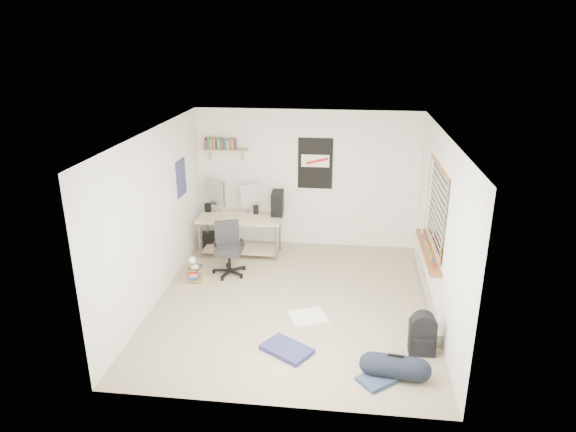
# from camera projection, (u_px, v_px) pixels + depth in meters

# --- Properties ---
(floor) EXTENTS (4.00, 4.50, 0.01)m
(floor) POSITION_uv_depth(u_px,v_px,m) (293.00, 302.00, 7.58)
(floor) COLOR gray
(floor) RESTS_ON ground
(ceiling) EXTENTS (4.00, 4.50, 0.01)m
(ceiling) POSITION_uv_depth(u_px,v_px,m) (294.00, 133.00, 6.73)
(ceiling) COLOR white
(ceiling) RESTS_ON ground
(back_wall) EXTENTS (4.00, 0.01, 2.50)m
(back_wall) POSITION_uv_depth(u_px,v_px,m) (307.00, 179.00, 9.26)
(back_wall) COLOR silver
(back_wall) RESTS_ON ground
(left_wall) EXTENTS (0.01, 4.50, 2.50)m
(left_wall) POSITION_uv_depth(u_px,v_px,m) (155.00, 217.00, 7.38)
(left_wall) COLOR silver
(left_wall) RESTS_ON ground
(right_wall) EXTENTS (0.01, 4.50, 2.50)m
(right_wall) POSITION_uv_depth(u_px,v_px,m) (440.00, 229.00, 6.93)
(right_wall) COLOR silver
(right_wall) RESTS_ON ground
(desk) EXTENTS (1.60, 1.16, 0.67)m
(desk) POSITION_uv_depth(u_px,v_px,m) (240.00, 235.00, 9.10)
(desk) COLOR tan
(desk) RESTS_ON floor
(monitor_left) EXTENTS (0.43, 0.32, 0.48)m
(monitor_left) POSITION_uv_depth(u_px,v_px,m) (216.00, 200.00, 9.21)
(monitor_left) COLOR #ACABB1
(monitor_left) RESTS_ON desk
(monitor_right) EXTENTS (0.38, 0.22, 0.41)m
(monitor_right) POSITION_uv_depth(u_px,v_px,m) (251.00, 203.00, 9.15)
(monitor_right) COLOR #A2A3A7
(monitor_right) RESTS_ON desk
(pc_tower) EXTENTS (0.22, 0.43, 0.44)m
(pc_tower) POSITION_uv_depth(u_px,v_px,m) (277.00, 204.00, 9.09)
(pc_tower) COLOR black
(pc_tower) RESTS_ON desk
(keyboard) EXTENTS (0.39, 0.21, 0.02)m
(keyboard) POSITION_uv_depth(u_px,v_px,m) (238.00, 215.00, 9.16)
(keyboard) COLOR black
(keyboard) RESTS_ON desk
(speaker_left) EXTENTS (0.11, 0.11, 0.18)m
(speaker_left) POSITION_uv_depth(u_px,v_px,m) (208.00, 208.00, 9.25)
(speaker_left) COLOR black
(speaker_left) RESTS_ON desk
(speaker_right) EXTENTS (0.09, 0.09, 0.18)m
(speaker_right) POSITION_uv_depth(u_px,v_px,m) (256.00, 211.00, 9.14)
(speaker_right) COLOR black
(speaker_right) RESTS_ON desk
(office_chair) EXTENTS (0.74, 0.74, 0.87)m
(office_chair) POSITION_uv_depth(u_px,v_px,m) (229.00, 246.00, 8.30)
(office_chair) COLOR #27272A
(office_chair) RESTS_ON floor
(wall_shelf) EXTENTS (0.80, 0.22, 0.24)m
(wall_shelf) POSITION_uv_depth(u_px,v_px,m) (226.00, 150.00, 9.14)
(wall_shelf) COLOR tan
(wall_shelf) RESTS_ON back_wall
(poster_back_wall) EXTENTS (0.62, 0.03, 0.92)m
(poster_back_wall) POSITION_uv_depth(u_px,v_px,m) (315.00, 164.00, 9.12)
(poster_back_wall) COLOR black
(poster_back_wall) RESTS_ON back_wall
(poster_left_wall) EXTENTS (0.02, 0.42, 0.60)m
(poster_left_wall) POSITION_uv_depth(u_px,v_px,m) (181.00, 178.00, 8.41)
(poster_left_wall) COLOR navy
(poster_left_wall) RESTS_ON left_wall
(window) EXTENTS (0.10, 1.50, 1.26)m
(window) POSITION_uv_depth(u_px,v_px,m) (434.00, 208.00, 7.15)
(window) COLOR brown
(window) RESTS_ON right_wall
(baseboard_heater) EXTENTS (0.08, 2.50, 0.18)m
(baseboard_heater) POSITION_uv_depth(u_px,v_px,m) (426.00, 294.00, 7.61)
(baseboard_heater) COLOR #B7B2A8
(baseboard_heater) RESTS_ON floor
(backpack) EXTENTS (0.33, 0.26, 0.43)m
(backpack) POSITION_uv_depth(u_px,v_px,m) (422.00, 337.00, 6.35)
(backpack) COLOR black
(backpack) RESTS_ON floor
(duffel_bag) EXTENTS (0.31, 0.31, 0.55)m
(duffel_bag) POSITION_uv_depth(u_px,v_px,m) (395.00, 367.00, 5.89)
(duffel_bag) COLOR black
(duffel_bag) RESTS_ON floor
(tshirt) EXTENTS (0.63, 0.59, 0.04)m
(tshirt) POSITION_uv_depth(u_px,v_px,m) (308.00, 317.00, 7.14)
(tshirt) COLOR silver
(tshirt) RESTS_ON floor
(jeans_a) EXTENTS (0.71, 0.65, 0.07)m
(jeans_a) POSITION_uv_depth(u_px,v_px,m) (287.00, 350.00, 6.40)
(jeans_a) COLOR navy
(jeans_a) RESTS_ON floor
(jeans_b) EXTENTS (0.50, 0.48, 0.05)m
(jeans_b) POSITION_uv_depth(u_px,v_px,m) (377.00, 380.00, 5.85)
(jeans_b) COLOR navy
(jeans_b) RESTS_ON floor
(book_stack) EXTENTS (0.47, 0.42, 0.27)m
(book_stack) POSITION_uv_depth(u_px,v_px,m) (194.00, 274.00, 8.13)
(book_stack) COLOR olive
(book_stack) RESTS_ON floor
(desk_lamp) EXTENTS (0.13, 0.21, 0.21)m
(desk_lamp) POSITION_uv_depth(u_px,v_px,m) (194.00, 261.00, 8.03)
(desk_lamp) COLOR silver
(desk_lamp) RESTS_ON book_stack
(subwoofer) EXTENTS (0.30, 0.30, 0.28)m
(subwoofer) POSITION_uv_depth(u_px,v_px,m) (210.00, 240.00, 9.46)
(subwoofer) COLOR black
(subwoofer) RESTS_ON floor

